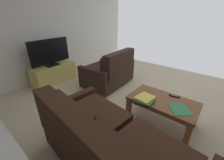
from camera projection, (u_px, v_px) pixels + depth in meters
The scene contains 10 objects.
ground_plane at pixel (154, 108), 2.67m from camera, with size 5.67×4.90×0.01m, color beige.
wall_right at pixel (59, 22), 3.70m from camera, with size 0.12×4.90×2.83m, color white.
sofa_main at pixel (108, 149), 1.42m from camera, with size 1.80×0.97×0.89m.
loveseat_near at pixel (110, 71), 3.39m from camera, with size 0.89×1.24×0.87m.
coffee_table at pixel (162, 104), 2.19m from camera, with size 1.00×0.57×0.41m.
tv_stand at pixel (54, 74), 3.62m from camera, with size 0.51×1.09×0.45m.
flat_tv at pixel (50, 52), 3.39m from camera, with size 0.22×1.00×0.64m.
book_stack at pixel (145, 99), 2.11m from camera, with size 0.28×0.33×0.08m.
tv_remote at pixel (174, 96), 2.25m from camera, with size 0.16×0.07×0.02m.
loose_magazine at pixel (180, 109), 1.95m from camera, with size 0.24×0.29×0.01m, color #337F51.
Camera 1 is at (-0.78, 2.20, 1.61)m, focal length 22.61 mm.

